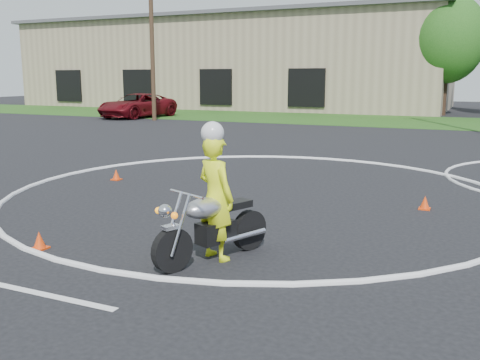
% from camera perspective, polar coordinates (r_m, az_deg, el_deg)
% --- Properties ---
extents(ground, '(120.00, 120.00, 0.00)m').
position_cam_1_polar(ground, '(10.59, -4.19, -4.53)').
color(ground, black).
rests_on(ground, ground).
extents(grass_strip, '(120.00, 10.00, 0.02)m').
position_cam_1_polar(grass_strip, '(36.38, 16.80, 6.02)').
color(grass_strip, '#1E4714').
rests_on(grass_strip, ground).
extents(course_markings, '(19.05, 19.05, 0.12)m').
position_cam_1_polar(course_markings, '(13.86, 12.56, -1.04)').
color(course_markings, silver).
rests_on(course_markings, ground).
extents(primary_motorcycle, '(1.14, 2.09, 1.17)m').
position_cam_1_polar(primary_motorcycle, '(8.27, -3.11, -4.87)').
color(primary_motorcycle, black).
rests_on(primary_motorcycle, ground).
extents(rider_primary_grp, '(0.84, 0.71, 2.16)m').
position_cam_1_polar(rider_primary_grp, '(8.27, -2.63, -1.46)').
color(rider_primary_grp, '#ECFF1A').
rests_on(rider_primary_grp, ground).
extents(pickup_grp, '(3.58, 6.41, 1.69)m').
position_cam_1_polar(pickup_grp, '(38.80, -10.90, 7.81)').
color(pickup_grp, '#5A0A10').
rests_on(pickup_grp, ground).
extents(warehouse, '(41.00, 17.00, 8.30)m').
position_cam_1_polar(warehouse, '(54.05, -0.56, 12.33)').
color(warehouse, tan).
rests_on(warehouse, ground).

